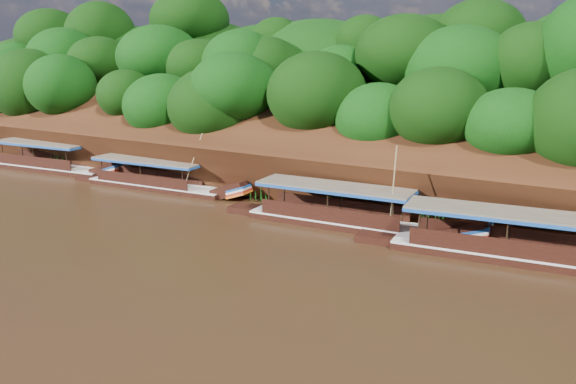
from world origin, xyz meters
The scene contains 7 objects.
ground centered at (0.00, 0.00, 0.00)m, with size 160.00×160.00×0.00m, color black.
riverbank centered at (-0.01, 22.73, 1.89)m, with size 120.00×30.06×19.40m.
boat_0 centered at (13.50, 6.55, 0.59)m, with size 16.17×4.09×6.75m.
boat_1 centered at (2.90, 7.08, 0.58)m, with size 15.04×3.40×6.02m.
boat_2 centered at (-14.35, 8.26, 0.52)m, with size 14.87×3.26×5.16m.
boat_3 centered at (-27.77, 8.32, 0.60)m, with size 14.92×3.80×3.14m.
reeds centered at (-2.63, 9.53, 0.88)m, with size 50.44×2.29×2.06m.
Camera 1 is at (16.64, -23.47, 10.59)m, focal length 35.00 mm.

